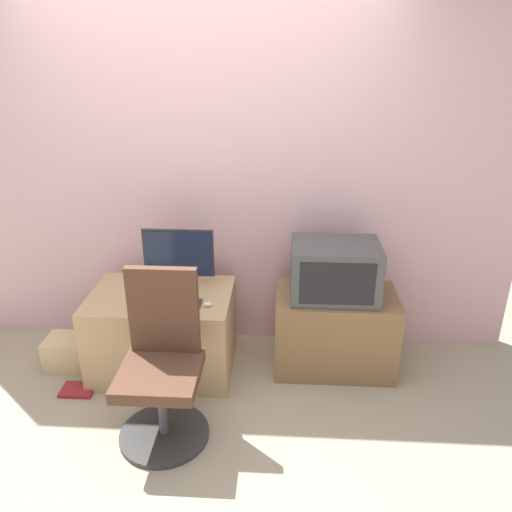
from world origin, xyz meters
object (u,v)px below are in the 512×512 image
main_monitor (179,259)px  cardboard_box_lower (70,352)px  office_chair (162,370)px  book (78,390)px  crt_tv (335,270)px  keyboard (173,303)px  mouse (208,304)px

main_monitor → cardboard_box_lower: bearing=-170.3°
main_monitor → office_chair: (0.03, -0.72, -0.37)m
office_chair → book: size_ratio=4.57×
cardboard_box_lower → crt_tv: bearing=3.5°
keyboard → crt_tv: size_ratio=0.63×
mouse → book: mouse is taller
crt_tv → office_chair: bearing=-145.2°
crt_tv → office_chair: 1.26m
office_chair → book: 0.83m
keyboard → mouse: size_ratio=6.73×
mouse → crt_tv: size_ratio=0.09×
cardboard_box_lower → main_monitor: bearing=9.7°
cardboard_box_lower → book: (0.15, -0.28, -0.10)m
main_monitor → keyboard: 0.31m
keyboard → office_chair: 0.51m
mouse → cardboard_box_lower: bearing=173.2°
keyboard → book: bearing=-164.1°
keyboard → cardboard_box_lower: (-0.79, 0.10, -0.47)m
main_monitor → crt_tv: main_monitor is taller
main_monitor → mouse: 0.39m
mouse → office_chair: 0.53m
mouse → crt_tv: (0.81, 0.23, 0.15)m
mouse → book: bearing=-169.4°
main_monitor → crt_tv: size_ratio=0.83×
keyboard → office_chair: size_ratio=0.36×
main_monitor → crt_tv: 1.03m
crt_tv → mouse: bearing=-163.9°
keyboard → cardboard_box_lower: bearing=172.7°
main_monitor → book: main_monitor is taller
office_chair → crt_tv: bearing=34.8°
keyboard → book: 0.87m
keyboard → office_chair: (0.03, -0.49, -0.16)m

